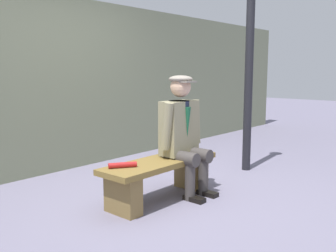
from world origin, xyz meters
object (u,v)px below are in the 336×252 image
bench (160,174)px  seated_man (183,131)px  rolled_magazine (123,165)px  lamp_post (250,38)px

bench → seated_man: 0.54m
bench → rolled_magazine: 0.51m
bench → seated_man: seated_man is taller
bench → lamp_post: lamp_post is taller
rolled_magazine → bench: bearing=172.1°
seated_man → rolled_magazine: 0.83m
lamp_post → bench: bearing=-2.4°
seated_man → rolled_magazine: size_ratio=4.77×
bench → lamp_post: (-1.69, 0.07, 1.51)m
seated_man → lamp_post: size_ratio=0.42×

